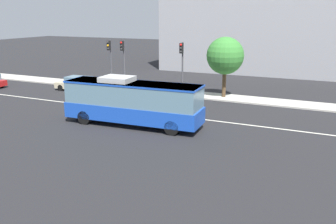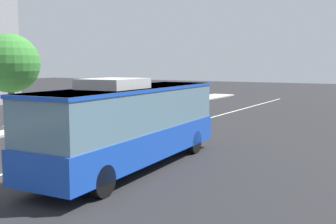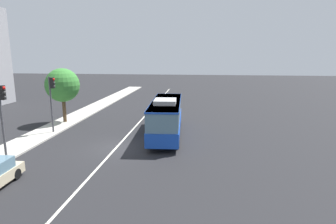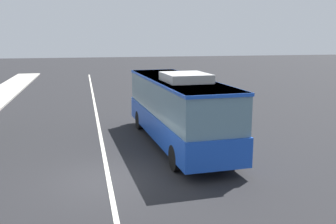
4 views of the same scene
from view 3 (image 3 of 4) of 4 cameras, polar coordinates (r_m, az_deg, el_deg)
The scene contains 7 objects.
ground_plane at distance 22.65m, azimuth -10.34°, elevation -7.04°, with size 160.00×160.00×0.00m, color black.
sidewalk_kerb at distance 25.91m, azimuth -27.05°, elevation -5.61°, with size 80.00×2.74×0.14m, color #B2ADA3.
lane_centre_line at distance 22.65m, azimuth -10.34°, elevation -7.03°, with size 76.00×0.16×0.01m, color silver.
transit_bus at distance 25.04m, azimuth -0.37°, elevation -0.76°, with size 10.12×3.03×3.46m.
traffic_light_near_corner at distance 27.45m, azimuth -22.32°, elevation 3.18°, with size 0.33×0.62×5.20m.
traffic_light_far_corner at distance 22.06m, azimuth -30.34°, elevation 0.59°, with size 0.34×0.62×5.20m.
street_tree_kerbside_left at distance 31.30m, azimuth -20.47°, elevation 5.05°, with size 3.47×3.47×5.75m.
Camera 3 is at (-20.51, -6.42, 7.17)m, focal length 30.29 mm.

